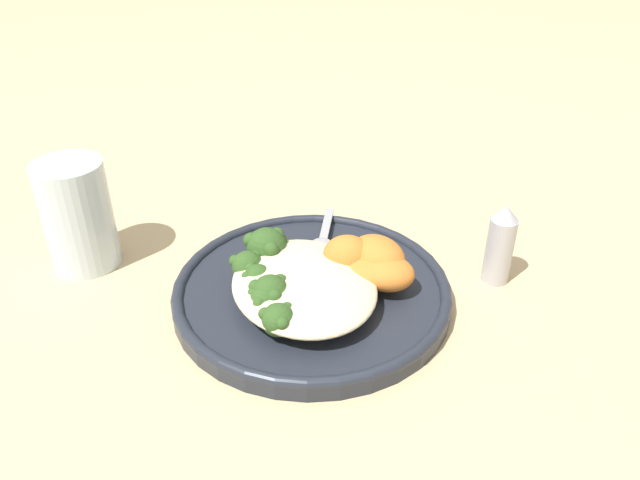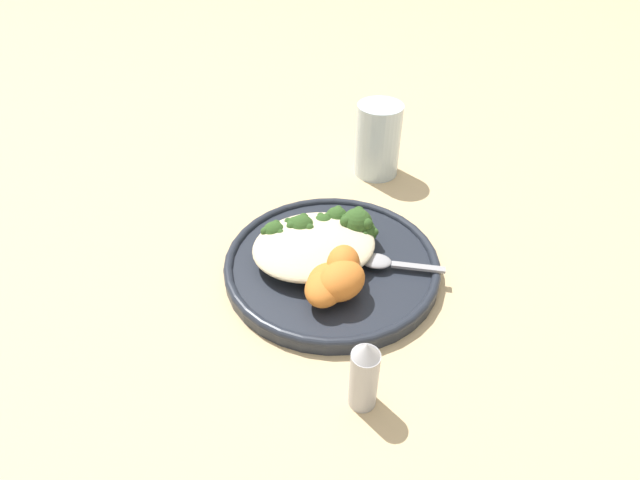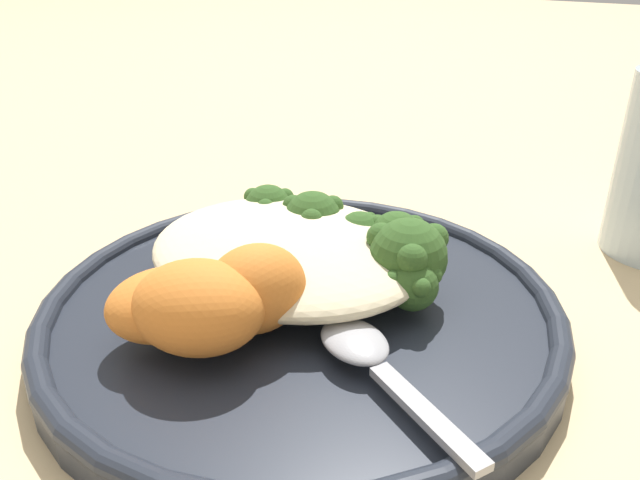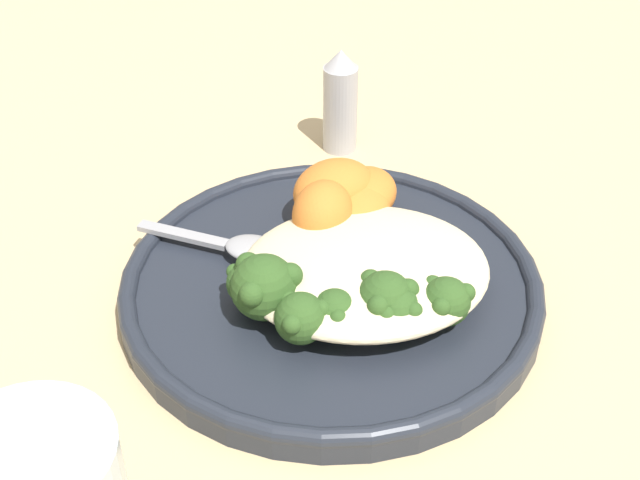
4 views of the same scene
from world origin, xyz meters
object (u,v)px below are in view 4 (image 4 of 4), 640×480
quinoa_mound (365,269)px  spoon (239,246)px  broccoli_stalk_0 (279,275)px  salt_shaker (340,101)px  broccoli_stalk_3 (339,292)px  sweet_potato_chunk_2 (335,190)px  sweet_potato_chunk_3 (363,194)px  sweet_potato_chunk_1 (355,201)px  broccoli_stalk_4 (378,291)px  plate (333,287)px  broccoli_stalk_5 (378,290)px  broccoli_stalk_2 (313,302)px  broccoli_stalk_1 (276,283)px  sweet_potato_chunk_0 (330,212)px  broccoli_stalk_6 (416,287)px

quinoa_mound → spoon: (0.08, -0.05, -0.01)m
broccoli_stalk_0 → salt_shaker: salt_shaker is taller
broccoli_stalk_3 → sweet_potato_chunk_2: size_ratio=1.57×
sweet_potato_chunk_3 → salt_shaker: bearing=-92.2°
sweet_potato_chunk_1 → spoon: (0.08, 0.02, -0.01)m
quinoa_mound → broccoli_stalk_4: size_ratio=1.45×
plate → sweet_potato_chunk_1: (-0.02, -0.06, 0.03)m
broccoli_stalk_3 → sweet_potato_chunk_2: bearing=-170.8°
sweet_potato_chunk_2 → plate: bearing=80.4°
broccoli_stalk_4 → broccoli_stalk_5: 0.01m
broccoli_stalk_0 → broccoli_stalk_3: broccoli_stalk_3 is taller
spoon → broccoli_stalk_2: bearing=146.5°
broccoli_stalk_0 → sweet_potato_chunk_1: bearing=-153.2°
quinoa_mound → broccoli_stalk_1: broccoli_stalk_1 is taller
broccoli_stalk_0 → quinoa_mound: bearing=152.8°
broccoli_stalk_3 → salt_shaker: 0.23m
sweet_potato_chunk_0 → sweet_potato_chunk_3: sweet_potato_chunk_0 is taller
broccoli_stalk_1 → broccoli_stalk_4: bearing=133.2°
salt_shaker → broccoli_stalk_2: bearing=76.6°
broccoli_stalk_4 → salt_shaker: 0.23m
spoon → broccoli_stalk_6: bearing=174.8°
broccoli_stalk_6 → sweet_potato_chunk_0: bearing=171.6°
sweet_potato_chunk_2 → broccoli_stalk_1: bearing=60.5°
broccoli_stalk_3 → salt_shaker: salt_shaker is taller
broccoli_stalk_0 → sweet_potato_chunk_3: (-0.07, -0.07, 0.01)m
quinoa_mound → broccoli_stalk_3: size_ratio=1.66×
quinoa_mound → sweet_potato_chunk_1: size_ratio=2.54×
broccoli_stalk_5 → sweet_potato_chunk_2: bearing=171.3°
plate → broccoli_stalk_3: (0.00, 0.03, 0.02)m
broccoli_stalk_6 → broccoli_stalk_4: bearing=-120.9°
broccoli_stalk_0 → sweet_potato_chunk_0: bearing=-151.0°
plate → broccoli_stalk_3: size_ratio=2.90×
broccoli_stalk_3 → sweet_potato_chunk_0: (-0.01, -0.07, 0.01)m
broccoli_stalk_6 → sweet_potato_chunk_0: size_ratio=1.86×
quinoa_mound → sweet_potato_chunk_2: bearing=-85.4°
sweet_potato_chunk_1 → salt_shaker: salt_shaker is taller
sweet_potato_chunk_1 → sweet_potato_chunk_3: 0.01m
sweet_potato_chunk_1 → sweet_potato_chunk_3: bearing=-137.2°
quinoa_mound → sweet_potato_chunk_2: 0.08m
broccoli_stalk_0 → broccoli_stalk_6: broccoli_stalk_6 is taller
sweet_potato_chunk_1 → sweet_potato_chunk_2: (0.01, -0.01, 0.01)m
broccoli_stalk_6 → salt_shaker: salt_shaker is taller
broccoli_stalk_1 → broccoli_stalk_5: size_ratio=0.86×
sweet_potato_chunk_2 → sweet_potato_chunk_3: bearing=180.0°
broccoli_stalk_3 → plate: bearing=-166.3°
sweet_potato_chunk_0 → sweet_potato_chunk_1: (-0.02, -0.02, -0.01)m
plate → broccoli_stalk_3: 0.04m
broccoli_stalk_6 → sweet_potato_chunk_0: 0.09m
quinoa_mound → sweet_potato_chunk_0: sweet_potato_chunk_0 is taller
broccoli_stalk_5 → broccoli_stalk_6: bearing=70.1°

